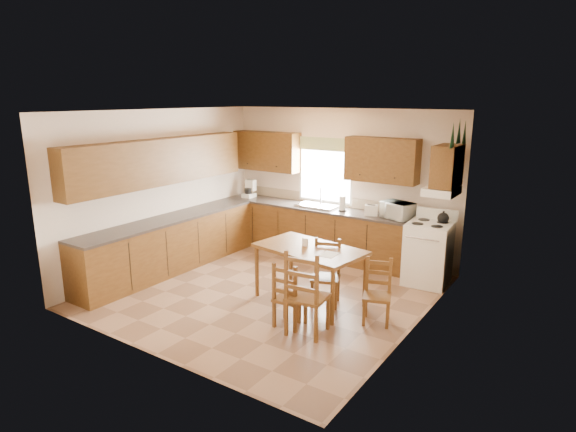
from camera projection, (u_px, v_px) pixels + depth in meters
The scene contains 35 objects.
floor at pixel (269, 291), 7.35m from camera, with size 4.50×4.50×0.00m, color #926C4F.
ceiling at pixel (267, 111), 6.70m from camera, with size 4.50×4.50×0.00m, color olive.
wall_left at pixel (162, 189), 8.24m from camera, with size 4.50×4.50×0.00m, color beige.
wall_right at pixel (418, 228), 5.81m from camera, with size 4.50×4.50×0.00m, color beige.
wall_back at pixel (340, 183), 8.84m from camera, with size 4.50×4.50×0.00m, color beige.
wall_front at pixel (146, 244), 5.21m from camera, with size 4.50×4.50×0.00m, color beige.
lower_cab_back at pixel (314, 231), 9.02m from camera, with size 3.75×0.60×0.88m, color brown.
lower_cab_left at pixel (171, 245), 8.18m from camera, with size 0.60×3.60×0.88m, color brown.
counter_back at pixel (314, 207), 8.91m from camera, with size 3.75×0.63×0.04m, color #3A322E.
counter_left at pixel (169, 219), 8.07m from camera, with size 0.63×3.60×0.04m, color #3A322E.
backsplash at pixel (322, 199), 9.12m from camera, with size 3.75×0.01×0.18m, color tan.
upper_cab_back_left at pixel (267, 151), 9.42m from camera, with size 1.41×0.33×0.75m, color brown.
upper_cab_back_right at pixel (382, 160), 8.12m from camera, with size 1.25×0.33×0.75m, color brown.
upper_cab_left at pixel (160, 162), 7.91m from camera, with size 0.33×3.60×0.75m, color brown.
upper_cab_stove at pixel (447, 166), 7.10m from camera, with size 0.33×0.62×0.62m, color brown.
range_hood at pixel (442, 191), 7.22m from camera, with size 0.44×0.62×0.12m, color white.
window_frame at pixel (325, 171), 8.93m from camera, with size 1.13×0.02×1.18m, color white.
window_pane at pixel (325, 171), 8.92m from camera, with size 1.05×0.01×1.10m, color white.
window_valance at pixel (325, 144), 8.78m from camera, with size 1.19×0.01×0.24m, color #4D7836.
sink_basin at pixel (317, 206), 8.86m from camera, with size 0.75×0.45×0.04m, color silver.
pine_decal_a at pixel (453, 135), 6.65m from camera, with size 0.22×0.22×0.36m, color #143C21.
pine_decal_b at pixel (459, 131), 6.90m from camera, with size 0.22×0.22×0.36m, color #143C21.
pine_decal_c at pixel (465, 132), 7.17m from camera, with size 0.22×0.22×0.36m, color #143C21.
stove at pixel (428, 254), 7.58m from camera, with size 0.65×0.67×0.97m, color white.
coffeemaker at pixel (249, 189), 9.67m from camera, with size 0.20×0.24×0.33m, color white.
paper_towel at pixel (342, 204), 8.52m from camera, with size 0.11×0.11×0.27m, color white.
toaster at pixel (371, 210), 8.21m from camera, with size 0.22×0.14×0.18m, color white.
microwave at pixel (398, 210), 7.98m from camera, with size 0.47×0.34×0.28m, color white.
dining_table at pixel (310, 275), 6.92m from camera, with size 1.52×0.87×0.82m, color brown.
chair_near_left at pixel (308, 292), 5.95m from camera, with size 0.46×0.44×1.10m, color brown.
chair_near_right at pixel (290, 294), 6.17m from camera, with size 0.36×0.35×0.87m, color brown.
chair_far_left at pixel (326, 274), 6.79m from camera, with size 0.39×0.37×0.93m, color brown.
chair_far_right at pixel (377, 292), 6.25m from camera, with size 0.36×0.34×0.85m, color brown.
table_paper at pixel (329, 254), 6.52m from camera, with size 0.20×0.27×0.00m, color white.
table_card at pixel (305, 242), 6.86m from camera, with size 0.09×0.02×0.12m, color white.
Camera 1 is at (4.06, -5.53, 2.90)m, focal length 30.00 mm.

